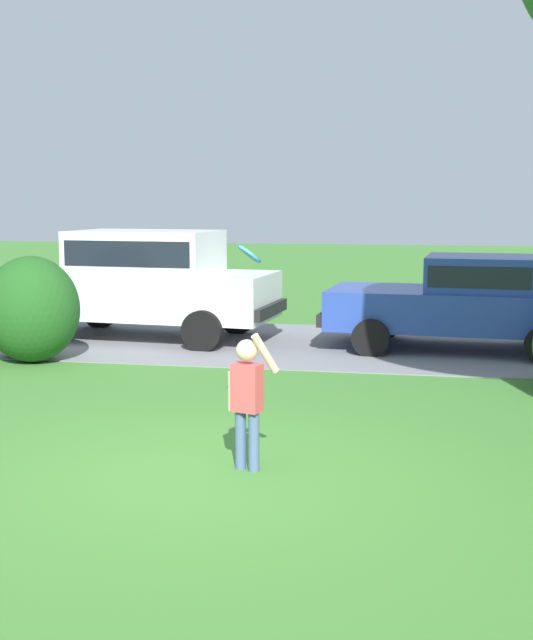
{
  "coord_description": "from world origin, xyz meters",
  "views": [
    {
      "loc": [
        1.98,
        -6.94,
        2.44
      ],
      "look_at": [
        0.21,
        2.27,
        1.1
      ],
      "focal_mm": 46.89,
      "sensor_mm": 36.0,
      "label": 1
    }
  ],
  "objects": [
    {
      "name": "parked_sedan",
      "position": [
        2.61,
        6.94,
        0.85
      ],
      "size": [
        4.51,
        2.32,
        1.56
      ],
      "color": "#28429E",
      "rests_on": "ground"
    },
    {
      "name": "child_thrower",
      "position": [
        0.41,
        0.27,
        0.72
      ],
      "size": [
        0.48,
        0.23,
        1.29
      ],
      "color": "#4C608C",
      "rests_on": "ground"
    },
    {
      "name": "ground_plane",
      "position": [
        0.0,
        0.0,
        0.0
      ],
      "size": [
        80.0,
        80.0,
        0.0
      ],
      "primitive_type": "plane",
      "color": "#3D752D"
    },
    {
      "name": "driveway_strip",
      "position": [
        0.0,
        6.97,
        0.01
      ],
      "size": [
        28.0,
        4.4,
        0.02
      ],
      "primitive_type": "cube",
      "color": "slate",
      "rests_on": "ground"
    },
    {
      "name": "shrub_near_tree",
      "position": [
        -3.95,
        4.76,
        0.74
      ],
      "size": [
        1.52,
        1.43,
        1.62
      ],
      "color": "#1E511C",
      "rests_on": "ground"
    },
    {
      "name": "parked_suv",
      "position": [
        -2.9,
        7.1,
        1.08
      ],
      "size": [
        4.83,
        2.38,
        1.92
      ],
      "color": "white",
      "rests_on": "ground"
    },
    {
      "name": "frisbee",
      "position": [
        0.21,
        1.33,
        1.91
      ],
      "size": [
        0.29,
        0.28,
        0.24
      ],
      "color": "#337FDB"
    }
  ]
}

